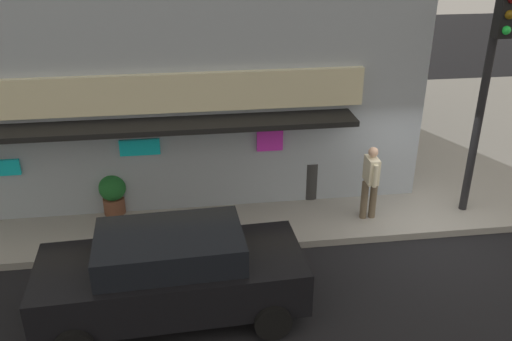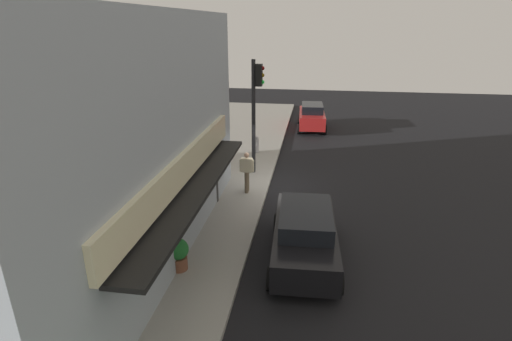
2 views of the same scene
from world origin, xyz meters
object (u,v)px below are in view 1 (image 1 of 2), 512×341
(pedestrian, at_px, (371,179))
(potted_plant_by_doorway, at_px, (113,193))
(traffic_light, at_px, (490,71))
(parked_car_black, at_px, (172,273))
(trash_can, at_px, (310,178))

(pedestrian, height_order, potted_plant_by_doorway, pedestrian)
(traffic_light, distance_m, potted_plant_by_doorway, 8.69)
(potted_plant_by_doorway, bearing_deg, parked_car_black, -68.98)
(potted_plant_by_doorway, bearing_deg, traffic_light, -7.05)
(potted_plant_by_doorway, bearing_deg, pedestrian, -9.73)
(potted_plant_by_doorway, height_order, parked_car_black, parked_car_black)
(traffic_light, bearing_deg, potted_plant_by_doorway, 172.95)
(parked_car_black, bearing_deg, potted_plant_by_doorway, 111.02)
(traffic_light, xyz_separation_m, potted_plant_by_doorway, (-8.15, 1.01, -2.83))
(trash_can, height_order, potted_plant_by_doorway, potted_plant_by_doorway)
(pedestrian, bearing_deg, parked_car_black, -149.82)
(trash_can, bearing_deg, pedestrian, -48.54)
(traffic_light, relative_size, potted_plant_by_doorway, 5.44)
(parked_car_black, bearing_deg, traffic_light, 20.58)
(trash_can, xyz_separation_m, parked_car_black, (-3.32, -3.80, 0.22))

